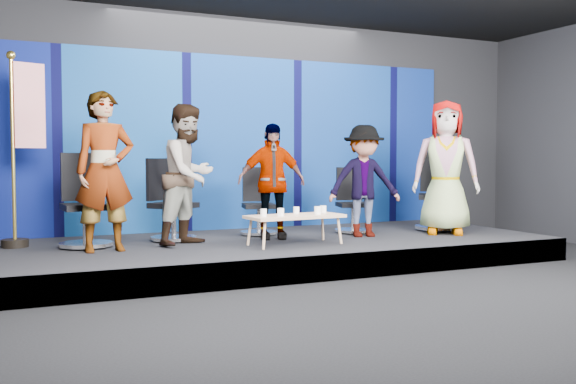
# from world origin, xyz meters

# --- Properties ---
(ground) EXTENTS (10.00, 10.00, 0.00)m
(ground) POSITION_xyz_m (0.00, 0.00, 0.00)
(ground) COLOR black
(ground) RESTS_ON ground
(room_walls) EXTENTS (10.02, 8.02, 3.51)m
(room_walls) POSITION_xyz_m (0.00, 0.00, 2.43)
(room_walls) COLOR black
(room_walls) RESTS_ON ground
(riser) EXTENTS (7.00, 3.00, 0.30)m
(riser) POSITION_xyz_m (0.00, 2.50, 0.15)
(riser) COLOR black
(riser) RESTS_ON ground
(backdrop) EXTENTS (7.00, 0.08, 2.60)m
(backdrop) POSITION_xyz_m (0.00, 3.95, 1.60)
(backdrop) COLOR #060751
(backdrop) RESTS_ON riser
(chair_a) EXTENTS (0.68, 0.68, 1.13)m
(chair_a) POSITION_xyz_m (-2.48, 2.77, 0.67)
(chair_a) COLOR silver
(chair_a) RESTS_ON riser
(panelist_a) EXTENTS (0.70, 0.48, 1.84)m
(panelist_a) POSITION_xyz_m (-2.31, 2.29, 1.22)
(panelist_a) COLOR black
(panelist_a) RESTS_ON riser
(chair_b) EXTENTS (0.84, 0.84, 1.07)m
(chair_b) POSITION_xyz_m (-1.40, 2.93, 0.65)
(chair_b) COLOR silver
(chair_b) RESTS_ON riser
(panelist_b) EXTENTS (1.06, 1.02, 1.73)m
(panelist_b) POSITION_xyz_m (-1.28, 2.44, 1.16)
(panelist_b) COLOR black
(panelist_b) RESTS_ON riser
(chair_c) EXTENTS (0.63, 0.63, 0.94)m
(chair_c) POSITION_xyz_m (-0.12, 3.07, 0.61)
(chair_c) COLOR silver
(chair_c) RESTS_ON riser
(panelist_c) EXTENTS (0.95, 0.56, 1.53)m
(panelist_c) POSITION_xyz_m (-0.13, 2.57, 1.06)
(panelist_c) COLOR black
(panelist_c) RESTS_ON riser
(chair_d) EXTENTS (0.65, 0.65, 0.94)m
(chair_d) POSITION_xyz_m (1.21, 2.76, 0.61)
(chair_d) COLOR silver
(chair_d) RESTS_ON riser
(panelist_d) EXTENTS (1.10, 0.80, 1.52)m
(panelist_d) POSITION_xyz_m (1.11, 2.27, 1.06)
(panelist_d) COLOR black
(panelist_d) RESTS_ON riser
(chair_e) EXTENTS (0.91, 0.91, 1.16)m
(chair_e) POSITION_xyz_m (2.54, 2.54, 0.68)
(chair_e) COLOR silver
(chair_e) RESTS_ON riser
(panelist_e) EXTENTS (1.09, 1.02, 1.88)m
(panelist_e) POSITION_xyz_m (2.33, 2.07, 1.24)
(panelist_e) COLOR black
(panelist_e) RESTS_ON riser
(coffee_table) EXTENTS (1.23, 0.60, 0.37)m
(coffee_table) POSITION_xyz_m (-0.09, 1.91, 0.64)
(coffee_table) COLOR tan
(coffee_table) RESTS_ON riser
(mug_a) EXTENTS (0.08, 0.08, 0.09)m
(mug_a) POSITION_xyz_m (-0.52, 1.88, 0.71)
(mug_a) COLOR white
(mug_a) RESTS_ON coffee_table
(mug_b) EXTENTS (0.08, 0.08, 0.10)m
(mug_b) POSITION_xyz_m (-0.33, 1.81, 0.72)
(mug_b) COLOR white
(mug_b) RESTS_ON coffee_table
(mug_c) EXTENTS (0.07, 0.07, 0.09)m
(mug_c) POSITION_xyz_m (-0.00, 2.06, 0.71)
(mug_c) COLOR white
(mug_c) RESTS_ON coffee_table
(mug_d) EXTENTS (0.08, 0.08, 0.10)m
(mug_d) POSITION_xyz_m (0.19, 1.85, 0.72)
(mug_d) COLOR white
(mug_d) RESTS_ON coffee_table
(mug_e) EXTENTS (0.08, 0.08, 0.09)m
(mug_e) POSITION_xyz_m (0.36, 2.03, 0.72)
(mug_e) COLOR white
(mug_e) RESTS_ON coffee_table
(flag_stand) EXTENTS (0.53, 0.31, 2.34)m
(flag_stand) POSITION_xyz_m (-3.14, 3.12, 1.54)
(flag_stand) COLOR black
(flag_stand) RESTS_ON riser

